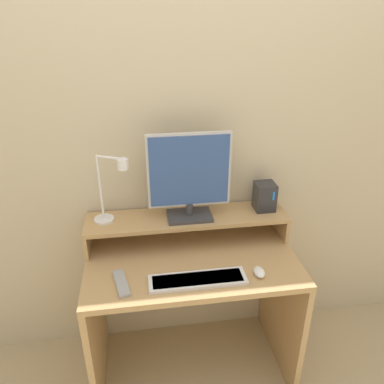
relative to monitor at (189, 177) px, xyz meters
name	(u,v)px	position (x,y,z in m)	size (l,w,h in m)	color
wall_back	(183,142)	(-0.01, 0.17, 0.13)	(6.00, 0.05, 2.50)	beige
desk	(192,295)	(-0.01, -0.16, -0.61)	(1.05, 0.58, 0.74)	tan
monitor_shelf	(187,220)	(-0.01, 0.01, -0.25)	(1.05, 0.23, 0.15)	tan
monitor	(189,177)	(0.00, 0.00, 0.00)	(0.41, 0.15, 0.45)	#38383D
desk_lamp	(111,189)	(-0.38, 0.01, -0.04)	(0.20, 0.14, 0.36)	silver
router_dock	(265,196)	(0.41, 0.03, -0.15)	(0.10, 0.11, 0.15)	#28282D
keyboard	(198,280)	(-0.01, -0.33, -0.37)	(0.45, 0.12, 0.02)	silver
mouse	(259,272)	(0.28, -0.33, -0.36)	(0.05, 0.08, 0.03)	white
remote_control	(121,283)	(-0.36, -0.30, -0.37)	(0.09, 0.19, 0.02)	#99999E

